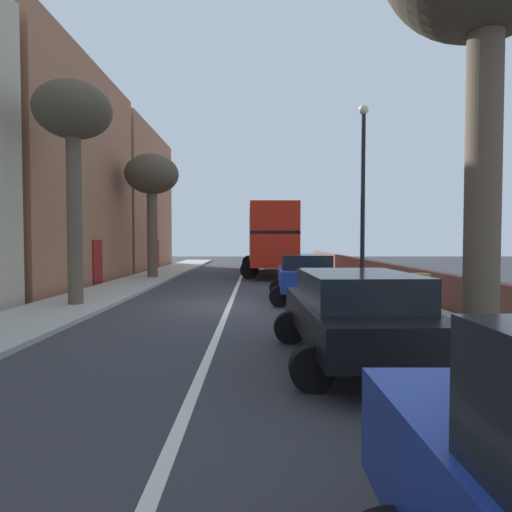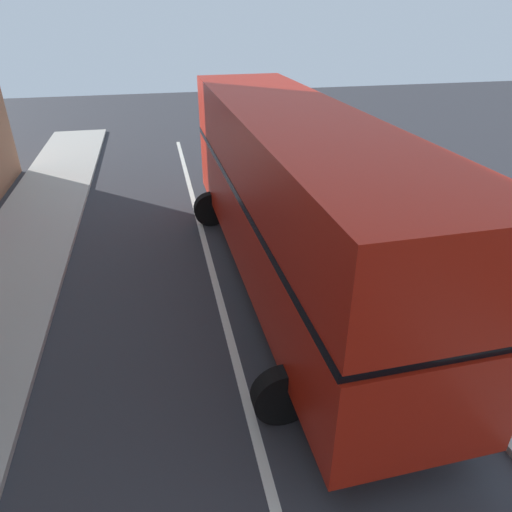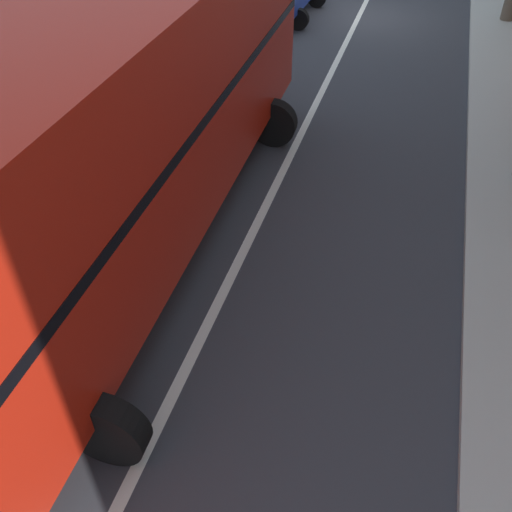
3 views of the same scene
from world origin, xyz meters
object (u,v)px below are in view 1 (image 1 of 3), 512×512
(double_decker_bus, at_px, (271,236))
(parked_car_blue_right_2, at_px, (306,275))
(street_tree_left_0, at_px, (75,121))
(street_tree_left_2, at_px, (153,179))
(lamppost_right, at_px, (365,187))
(parked_car_black_right_0, at_px, (356,311))
(litter_bin_right, at_px, (422,293))

(double_decker_bus, relative_size, parked_car_blue_right_2, 2.87)
(parked_car_blue_right_2, xyz_separation_m, street_tree_left_0, (-7.23, -1.27, 4.79))
(street_tree_left_0, relative_size, street_tree_left_2, 1.03)
(parked_car_blue_right_2, xyz_separation_m, lamppost_right, (1.80, -0.58, 2.88))
(double_decker_bus, bearing_deg, parked_car_blue_right_2, -86.34)
(parked_car_blue_right_2, bearing_deg, double_decker_bus, 93.66)
(double_decker_bus, height_order, parked_car_blue_right_2, double_decker_bus)
(parked_car_black_right_0, bearing_deg, street_tree_left_2, 114.33)
(parked_car_blue_right_2, distance_m, street_tree_left_0, 8.76)
(street_tree_left_0, xyz_separation_m, lamppost_right, (9.03, 0.69, -1.91))
(street_tree_left_0, bearing_deg, parked_car_blue_right_2, 9.94)
(double_decker_bus, bearing_deg, street_tree_left_2, -148.96)
(parked_car_blue_right_2, xyz_separation_m, street_tree_left_2, (-7.22, 8.63, 4.46))
(double_decker_bus, xyz_separation_m, lamppost_right, (2.60, -13.08, 1.45))
(double_decker_bus, height_order, lamppost_right, lamppost_right)
(parked_car_black_right_0, relative_size, parked_car_blue_right_2, 1.14)
(lamppost_right, xyz_separation_m, litter_bin_right, (1.00, -2.31, -3.15))
(double_decker_bus, relative_size, street_tree_left_0, 1.68)
(double_decker_bus, relative_size, lamppost_right, 1.80)
(litter_bin_right, bearing_deg, street_tree_left_0, 170.82)
(parked_car_blue_right_2, bearing_deg, parked_car_black_right_0, -89.97)
(parked_car_black_right_0, height_order, litter_bin_right, parked_car_black_right_0)
(parked_car_blue_right_2, distance_m, litter_bin_right, 4.03)
(double_decker_bus, height_order, parked_car_black_right_0, double_decker_bus)
(lamppost_right, bearing_deg, parked_car_black_right_0, -104.86)
(lamppost_right, distance_m, litter_bin_right, 4.03)
(lamppost_right, bearing_deg, street_tree_left_0, -175.65)
(double_decker_bus, bearing_deg, street_tree_left_0, -115.04)
(street_tree_left_2, distance_m, litter_bin_right, 15.99)
(street_tree_left_2, distance_m, lamppost_right, 12.99)
(parked_car_blue_right_2, height_order, litter_bin_right, parked_car_blue_right_2)
(parked_car_black_right_0, distance_m, street_tree_left_2, 18.11)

